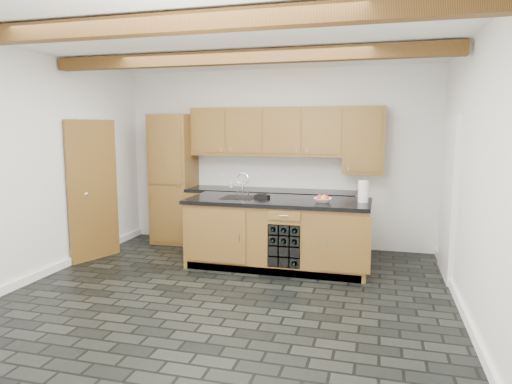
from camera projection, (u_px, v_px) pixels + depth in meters
ground at (226, 297)px, 5.13m from camera, size 5.00×5.00×0.00m
room_shell at (233, 158)px, 5.44m from camera, size 5.01×5.00×5.00m
back_cabinetry at (249, 186)px, 7.22m from camera, size 3.65×0.62×2.20m
island at (278, 233)px, 6.21m from camera, size 2.48×0.96×0.93m
faucet at (240, 195)px, 6.33m from camera, size 0.45×0.40×0.34m
kitchen_scale at (262, 196)px, 6.25m from camera, size 0.21×0.14×0.06m
fruit_bowl at (323, 200)px, 5.90m from camera, size 0.25×0.25×0.06m
fruit_cluster at (323, 198)px, 5.89m from camera, size 0.16×0.17×0.07m
paper_towel at (363, 191)px, 5.88m from camera, size 0.13×0.13×0.28m
mug at (231, 185)px, 7.33m from camera, size 0.11×0.11×0.08m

